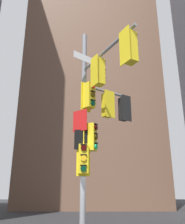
# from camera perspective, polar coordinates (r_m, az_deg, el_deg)

# --- Properties ---
(building_mid_block) EXTENTS (17.72, 17.72, 48.39)m
(building_mid_block) POSITION_cam_1_polar(r_m,az_deg,el_deg) (42.61, -0.22, 13.41)
(building_mid_block) COLOR brown
(building_mid_block) RESTS_ON ground
(signal_pole_assembly) EXTENTS (2.41, 4.29, 8.32)m
(signal_pole_assembly) POSITION_cam_1_polar(r_m,az_deg,el_deg) (9.07, 1.28, 0.21)
(signal_pole_assembly) COLOR gray
(signal_pole_assembly) RESTS_ON ground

